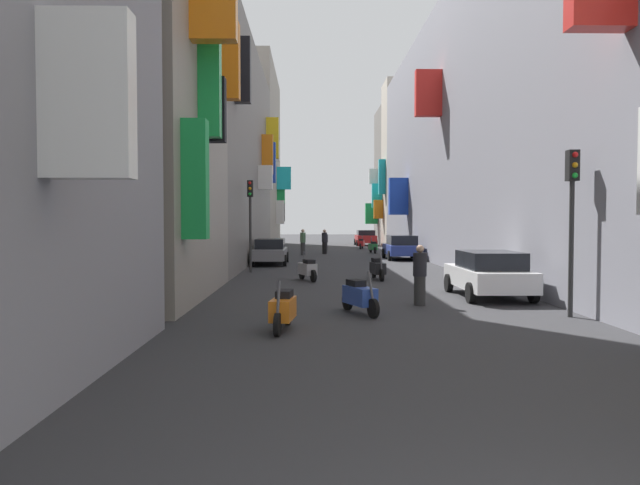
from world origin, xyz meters
TOP-DOWN VIEW (x-y plane):
  - ground_plane at (0.00, 30.00)m, footprint 140.00×140.00m
  - building_left_mid_c at (-7.99, 32.32)m, footprint 6.89×24.19m
  - building_left_far at (-7.99, 52.21)m, footprint 7.35×15.59m
  - building_right_mid_a at (7.99, 28.42)m, footprint 7.35×42.21m
  - building_right_mid_b at (7.97, 51.67)m, footprint 6.94×4.27m
  - building_right_mid_c at (7.99, 56.90)m, footprint 7.24×6.19m
  - parked_car_red at (3.49, 53.43)m, footprint 1.97×4.01m
  - parked_car_blue at (3.78, 33.28)m, footprint 1.99×4.05m
  - parked_car_white at (3.70, 15.43)m, footprint 2.00×4.05m
  - parked_car_grey at (-4.00, 29.43)m, footprint 1.90×4.45m
  - scooter_black at (0.90, 20.95)m, footprint 0.56×1.93m
  - scooter_blue at (-0.57, 12.27)m, footprint 0.84×1.83m
  - scooter_green at (2.80, 40.39)m, footprint 0.57×1.97m
  - scooter_red at (2.51, 46.78)m, footprint 0.67×1.84m
  - scooter_silver at (-1.92, 20.55)m, footprint 0.78×1.70m
  - scooter_orange at (-2.41, 10.06)m, footprint 0.57×1.81m
  - pedestrian_crossing at (1.25, 13.76)m, footprint 0.51×0.51m
  - pedestrian_near_left at (-0.79, 39.24)m, footprint 0.53×0.53m
  - pedestrian_mid_street at (-0.67, 41.42)m, footprint 0.51×0.51m
  - pedestrian_far_away at (-2.31, 37.97)m, footprint 0.43×0.43m
  - traffic_light_near_corner at (4.57, 11.68)m, footprint 0.26×0.34m
  - traffic_light_far_corner at (-4.55, 24.32)m, footprint 0.26×0.34m

SIDE VIEW (x-z plane):
  - ground_plane at x=0.00m, z-range 0.00..0.00m
  - scooter_silver at x=-1.92m, z-range -0.10..1.03m
  - scooter_orange at x=-2.41m, z-range -0.10..1.03m
  - scooter_red at x=2.51m, z-range -0.10..1.03m
  - scooter_black at x=0.90m, z-range -0.10..1.03m
  - scooter_blue at x=-0.57m, z-range -0.10..1.03m
  - scooter_green at x=2.80m, z-range -0.10..1.03m
  - parked_car_grey at x=-4.00m, z-range 0.04..1.43m
  - parked_car_white at x=3.70m, z-range 0.04..1.46m
  - pedestrian_mid_street at x=-0.67m, z-range -0.01..1.53m
  - parked_car_blue at x=3.78m, z-range 0.03..1.51m
  - parked_car_red at x=3.49m, z-range 0.04..1.52m
  - pedestrian_crossing at x=1.25m, z-range 0.00..1.69m
  - pedestrian_near_left at x=-0.79m, z-range 0.00..1.75m
  - pedestrian_far_away at x=-2.31m, z-range 0.00..1.79m
  - traffic_light_near_corner at x=4.57m, z-range 0.75..4.83m
  - traffic_light_far_corner at x=-4.55m, z-range 0.77..4.97m
  - building_left_mid_c at x=-7.99m, z-range 0.00..12.58m
  - building_right_mid_c at x=7.99m, z-range -0.01..13.55m
  - building_right_mid_a at x=7.99m, z-range 0.00..14.11m
  - building_right_mid_b at x=7.97m, z-range -0.02..15.08m
  - building_left_far at x=-7.99m, z-range -0.01..16.20m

